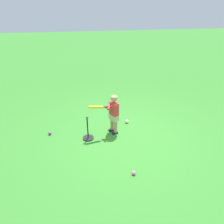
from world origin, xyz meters
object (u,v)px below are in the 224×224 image
batting_tee (88,135)px  play_ball_near_batter (134,173)px  play_ball_far_left (127,121)px  child_batter (113,111)px  play_ball_far_right (50,133)px

batting_tee → play_ball_near_batter: bearing=-59.0°
play_ball_near_batter → play_ball_far_left: bearing=81.3°
child_batter → batting_tee: bearing=-164.4°
play_ball_near_batter → play_ball_far_right: (-1.84, 1.74, 0.00)m
play_ball_far_left → batting_tee: 1.30m
batting_tee → play_ball_far_left: bearing=27.2°
child_batter → batting_tee: 0.88m
batting_tee → child_batter: bearing=15.6°
child_batter → play_ball_far_right: 1.78m
child_batter → play_ball_near_batter: (0.18, -1.60, -0.61)m
play_ball_near_batter → play_ball_far_left: 2.03m
play_ball_near_batter → play_ball_far_left: size_ratio=0.81×
play_ball_far_right → batting_tee: batting_tee is taller
child_batter → play_ball_near_batter: bearing=-83.6°
play_ball_near_batter → play_ball_far_left: (0.31, 2.00, 0.01)m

